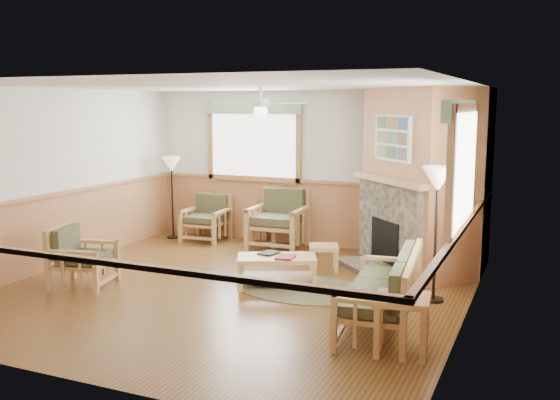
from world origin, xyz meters
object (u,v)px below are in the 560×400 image
at_px(armchair_left, 83,257).
at_px(floor_lamp_left, 172,197).
at_px(sofa, 381,290).
at_px(floor_lamp_right, 436,234).
at_px(end_table_chairs, 262,230).
at_px(end_table_sofa, 402,325).
at_px(footstool, 324,257).
at_px(armchair_back_right, 278,219).
at_px(armchair_back_left, 206,218).
at_px(coffee_table, 277,271).

height_order(armchair_left, floor_lamp_left, floor_lamp_left).
height_order(sofa, floor_lamp_right, floor_lamp_right).
distance_m(sofa, armchair_left, 4.11).
height_order(armchair_left, end_table_chairs, armchair_left).
distance_m(sofa, floor_lamp_left, 5.62).
relative_size(end_table_sofa, floor_lamp_left, 0.39).
xyz_separation_m(sofa, floor_lamp_left, (-4.71, 3.04, 0.34)).
xyz_separation_m(sofa, footstool, (-1.39, 2.04, -0.23)).
relative_size(end_table_sofa, footstool, 1.37).
bearing_deg(armchair_back_right, armchair_back_left, 177.14).
bearing_deg(footstool, sofa, -55.67).
bearing_deg(end_table_chairs, armchair_left, -110.47).
bearing_deg(armchair_left, armchair_back_left, -15.25).
xyz_separation_m(end_table_chairs, floor_lamp_left, (-1.80, -0.06, 0.48)).
distance_m(armchair_back_right, armchair_left, 3.52).
distance_m(coffee_table, footstool, 1.12).
height_order(sofa, armchair_back_left, sofa).
height_order(armchair_back_left, floor_lamp_left, floor_lamp_left).
height_order(armchair_back_right, footstool, armchair_back_right).
xyz_separation_m(end_table_sofa, floor_lamp_right, (0.00, 1.82, 0.57)).
bearing_deg(armchair_back_right, armchair_left, -118.09).
distance_m(armchair_left, floor_lamp_left, 3.20).
xyz_separation_m(armchair_left, footstool, (2.71, 2.13, -0.23)).
distance_m(armchair_left, coffee_table, 2.64).
bearing_deg(end_table_sofa, floor_lamp_right, 90.00).
xyz_separation_m(armchair_left, end_table_chairs, (1.19, 3.18, -0.13)).
relative_size(sofa, armchair_left, 2.21).
bearing_deg(armchair_back_right, end_table_chairs, 177.14).
bearing_deg(end_table_sofa, armchair_left, 172.90).
distance_m(armchair_back_left, armchair_left, 3.18).
bearing_deg(end_table_chairs, armchair_back_left, 180.00).
height_order(sofa, end_table_chairs, sofa).
bearing_deg(armchair_left, floor_lamp_left, -3.16).
height_order(end_table_sofa, floor_lamp_left, floor_lamp_left).
bearing_deg(armchair_left, floor_lamp_right, -88.46).
relative_size(armchair_left, floor_lamp_right, 0.48).
relative_size(armchair_back_right, end_table_sofa, 1.72).
xyz_separation_m(sofa, end_table_sofa, (0.39, -0.64, -0.13)).
xyz_separation_m(armchair_back_left, floor_lamp_left, (-0.67, -0.06, 0.35)).
xyz_separation_m(sofa, coffee_table, (-1.68, 0.96, -0.21)).
bearing_deg(end_table_chairs, coffee_table, -60.05).
bearing_deg(armchair_back_right, sofa, -52.78).
relative_size(end_table_chairs, floor_lamp_right, 0.33).
bearing_deg(end_table_sofa, floor_lamp_left, 144.14).
height_order(sofa, footstool, sofa).
bearing_deg(armchair_back_left, sofa, -39.74).
distance_m(armchair_back_right, end_table_chairs, 0.38).
bearing_deg(armchair_back_right, floor_lamp_right, -35.54).
distance_m(coffee_table, floor_lamp_right, 2.18).
distance_m(end_table_chairs, end_table_sofa, 4.99).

